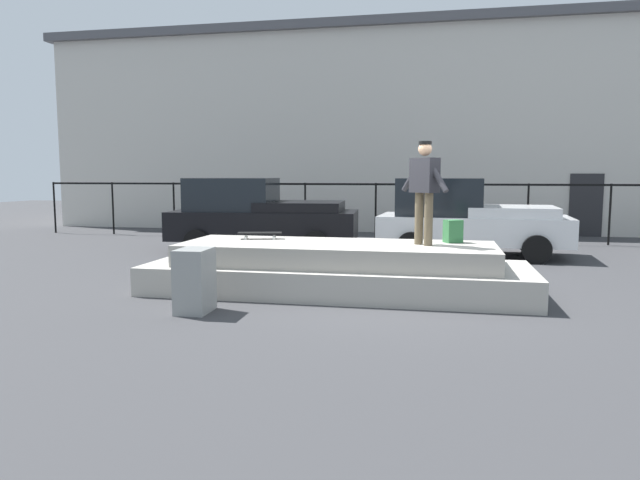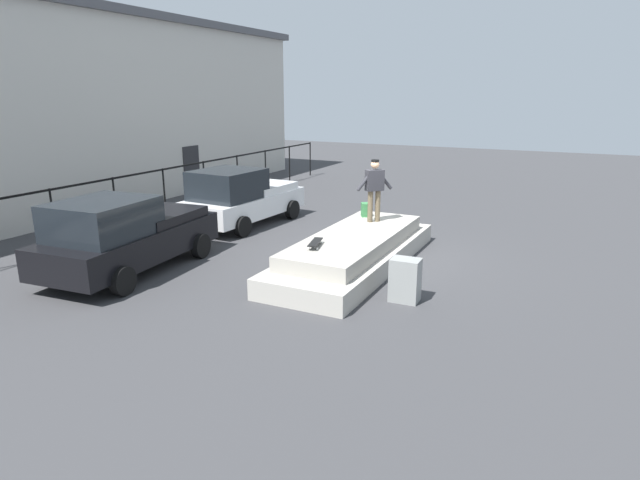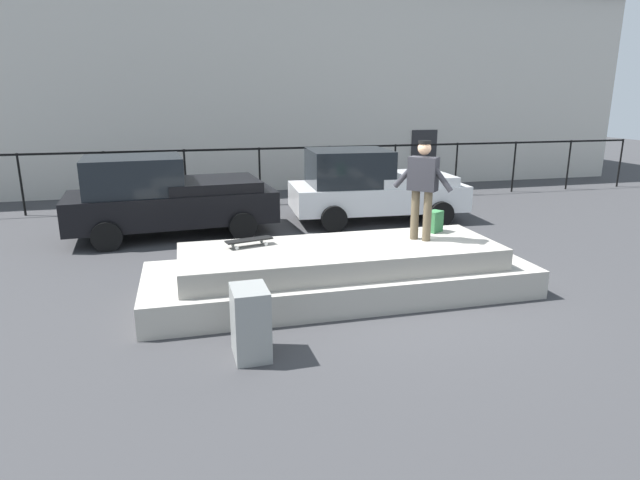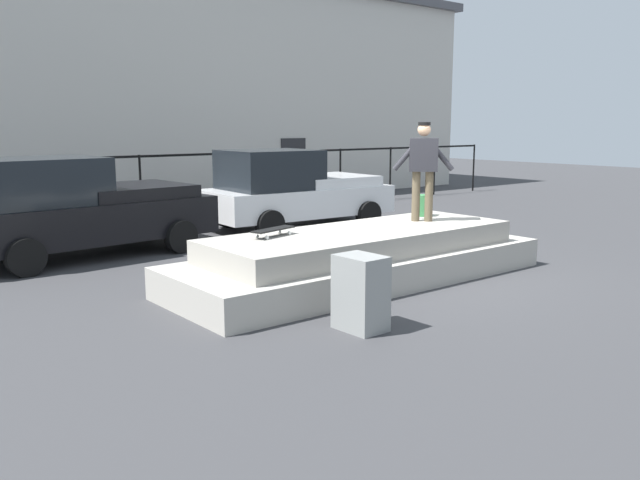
# 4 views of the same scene
# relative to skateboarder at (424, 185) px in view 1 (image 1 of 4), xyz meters

# --- Properties ---
(ground_plane) EXTENTS (60.00, 60.00, 0.00)m
(ground_plane) POSITION_rel_skateboarder_xyz_m (-0.53, -0.17, -1.80)
(ground_plane) COLOR #38383A
(concrete_ledge) EXTENTS (6.37, 2.18, 0.82)m
(concrete_ledge) POSITION_rel_skateboarder_xyz_m (-1.42, -0.06, -1.43)
(concrete_ledge) COLOR #ADA89E
(concrete_ledge) RESTS_ON ground_plane
(skateboarder) EXTENTS (0.80, 0.80, 1.68)m
(skateboarder) POSITION_rel_skateboarder_xyz_m (0.00, 0.00, 0.00)
(skateboarder) COLOR brown
(skateboarder) RESTS_ON concrete_ledge
(skateboard) EXTENTS (0.80, 0.38, 0.12)m
(skateboard) POSITION_rel_skateboarder_xyz_m (-2.89, 0.32, -0.88)
(skateboard) COLOR black
(skateboard) RESTS_ON concrete_ledge
(backpack) EXTENTS (0.34, 0.31, 0.38)m
(backpack) POSITION_rel_skateboarder_xyz_m (0.48, 0.45, -0.79)
(backpack) COLOR #33723F
(backpack) RESTS_ON concrete_ledge
(car_black_pickup_near) EXTENTS (4.85, 2.48, 1.88)m
(car_black_pickup_near) POSITION_rel_skateboarder_xyz_m (-4.30, 4.70, -0.87)
(car_black_pickup_near) COLOR black
(car_black_pickup_near) RESTS_ON ground_plane
(car_white_pickup_mid) EXTENTS (4.58, 2.41, 1.88)m
(car_white_pickup_mid) POSITION_rel_skateboarder_xyz_m (0.89, 4.97, -0.88)
(car_white_pickup_mid) COLOR white
(car_white_pickup_mid) RESTS_ON ground_plane
(utility_box) EXTENTS (0.46, 0.61, 0.92)m
(utility_box) POSITION_rel_skateboarder_xyz_m (-3.16, -1.91, -1.34)
(utility_box) COLOR gray
(utility_box) RESTS_ON ground_plane
(fence_row) EXTENTS (24.06, 0.06, 1.72)m
(fence_row) POSITION_rel_skateboarder_xyz_m (-0.53, 7.88, -0.59)
(fence_row) COLOR black
(fence_row) RESTS_ON ground_plane
(warehouse_building) EXTENTS (27.30, 8.93, 7.16)m
(warehouse_building) POSITION_rel_skateboarder_xyz_m (-0.53, 14.45, 1.79)
(warehouse_building) COLOR beige
(warehouse_building) RESTS_ON ground_plane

